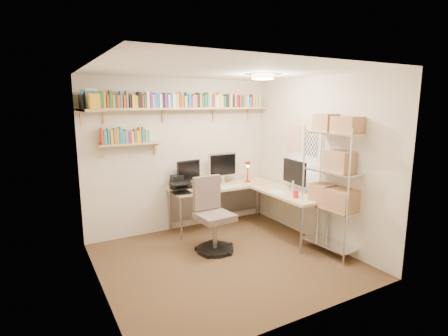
{
  "coord_description": "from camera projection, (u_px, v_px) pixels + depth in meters",
  "views": [
    {
      "loc": [
        -2.19,
        -3.86,
        2.11
      ],
      "look_at": [
        0.28,
        0.55,
        1.16
      ],
      "focal_mm": 28.0,
      "sensor_mm": 36.0,
      "label": 1
    }
  ],
  "objects": [
    {
      "name": "ground",
      "position": [
        226.0,
        260.0,
        4.75
      ],
      "size": [
        3.2,
        3.2,
        0.0
      ],
      "primitive_type": "plane",
      "color": "#43301D",
      "rests_on": "ground"
    },
    {
      "name": "room_shell",
      "position": [
        226.0,
        147.0,
        4.47
      ],
      "size": [
        3.24,
        3.04,
        2.52
      ],
      "color": "beige",
      "rests_on": "ground"
    },
    {
      "name": "wall_shelves",
      "position": [
        160.0,
        108.0,
        5.3
      ],
      "size": [
        3.12,
        1.09,
        0.8
      ],
      "color": "tan",
      "rests_on": "ground"
    },
    {
      "name": "corner_desk",
      "position": [
        233.0,
        188.0,
        5.78
      ],
      "size": [
        1.94,
        1.89,
        1.26
      ],
      "color": "#D5B98A",
      "rests_on": "ground"
    },
    {
      "name": "office_chair",
      "position": [
        213.0,
        220.0,
        5.02
      ],
      "size": [
        0.56,
        0.57,
        1.07
      ],
      "rotation": [
        0.0,
        0.0,
        0.08
      ],
      "color": "black",
      "rests_on": "ground"
    },
    {
      "name": "wire_rack",
      "position": [
        335.0,
        171.0,
        4.76
      ],
      "size": [
        0.45,
        0.81,
        1.96
      ],
      "rotation": [
        0.0,
        0.0,
        0.09
      ],
      "color": "silver",
      "rests_on": "ground"
    }
  ]
}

